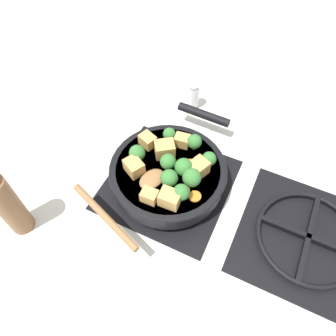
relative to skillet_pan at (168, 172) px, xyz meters
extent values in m
plane|color=silver|center=(0.00, 0.00, -0.05)|extent=(2.40, 2.40, 0.00)
cube|color=black|center=(0.00, 0.00, -0.05)|extent=(0.31, 0.31, 0.01)
torus|color=black|center=(0.00, 0.00, -0.03)|extent=(0.24, 0.24, 0.01)
cube|color=black|center=(0.00, 0.00, -0.03)|extent=(0.01, 0.23, 0.01)
cube|color=black|center=(0.00, 0.00, -0.03)|extent=(0.23, 0.01, 0.01)
cube|color=black|center=(0.00, 0.36, -0.05)|extent=(0.31, 0.31, 0.01)
torus|color=black|center=(0.00, 0.36, -0.03)|extent=(0.24, 0.24, 0.01)
cube|color=black|center=(0.00, 0.36, -0.03)|extent=(0.01, 0.23, 0.01)
cube|color=black|center=(0.00, 0.36, -0.03)|extent=(0.23, 0.01, 0.01)
cylinder|color=black|center=(0.00, 0.00, 0.00)|extent=(0.28, 0.28, 0.05)
cylinder|color=brown|center=(0.00, 0.00, 0.00)|extent=(0.26, 0.26, 0.04)
torus|color=black|center=(0.00, 0.00, 0.02)|extent=(0.29, 0.29, 0.01)
cylinder|color=black|center=(-0.22, 0.01, 0.01)|extent=(0.03, 0.15, 0.02)
ellipsoid|color=olive|center=(0.05, -0.02, 0.03)|extent=(0.08, 0.07, 0.01)
cylinder|color=olive|center=(0.18, -0.07, 0.03)|extent=(0.09, 0.21, 0.02)
cube|color=tan|center=(-0.08, 0.00, 0.04)|extent=(0.03, 0.04, 0.03)
cube|color=tan|center=(-0.03, -0.03, 0.04)|extent=(0.06, 0.06, 0.04)
cube|color=tan|center=(0.05, -0.07, 0.04)|extent=(0.05, 0.06, 0.04)
cube|color=tan|center=(-0.01, 0.07, 0.04)|extent=(0.06, 0.05, 0.04)
cube|color=tan|center=(0.10, 0.00, 0.04)|extent=(0.03, 0.04, 0.03)
cube|color=tan|center=(0.09, 0.05, 0.04)|extent=(0.04, 0.05, 0.04)
cube|color=tan|center=(-0.04, -0.08, 0.04)|extent=(0.04, 0.05, 0.03)
cylinder|color=#709956|center=(0.07, 0.06, 0.03)|extent=(0.01, 0.01, 0.01)
sphere|color=#387533|center=(0.07, 0.06, 0.05)|extent=(0.04, 0.04, 0.04)
cylinder|color=#709956|center=(0.00, 0.00, 0.03)|extent=(0.01, 0.01, 0.01)
sphere|color=#387533|center=(0.00, 0.00, 0.05)|extent=(0.04, 0.04, 0.04)
cylinder|color=#709956|center=(0.00, 0.04, 0.03)|extent=(0.01, 0.01, 0.01)
sphere|color=#387533|center=(0.00, 0.04, 0.05)|extent=(0.04, 0.04, 0.04)
cylinder|color=#709956|center=(-0.08, -0.04, 0.03)|extent=(0.01, 0.01, 0.01)
sphere|color=#387533|center=(-0.08, -0.04, 0.05)|extent=(0.03, 0.03, 0.03)
cylinder|color=#709956|center=(0.01, -0.08, 0.03)|extent=(0.01, 0.01, 0.01)
sphere|color=#387533|center=(0.01, -0.08, 0.05)|extent=(0.04, 0.04, 0.04)
cylinder|color=#709956|center=(-0.08, 0.03, 0.03)|extent=(0.01, 0.01, 0.01)
sphere|color=#387533|center=(-0.08, 0.03, 0.05)|extent=(0.04, 0.04, 0.04)
cylinder|color=#709956|center=(-0.05, 0.09, 0.03)|extent=(0.01, 0.01, 0.01)
sphere|color=#387533|center=(-0.05, 0.09, 0.05)|extent=(0.04, 0.04, 0.04)
cylinder|color=#709956|center=(0.02, 0.07, 0.03)|extent=(0.01, 0.01, 0.01)
sphere|color=#387533|center=(0.02, 0.07, 0.05)|extent=(0.04, 0.04, 0.04)
cylinder|color=#709956|center=(0.04, 0.02, 0.03)|extent=(0.01, 0.01, 0.01)
sphere|color=#387533|center=(0.04, 0.02, 0.05)|extent=(0.04, 0.04, 0.04)
cylinder|color=orange|center=(-0.03, 0.04, 0.02)|extent=(0.03, 0.03, 0.01)
cylinder|color=orange|center=(0.05, 0.09, 0.02)|extent=(0.03, 0.03, 0.01)
cylinder|color=orange|center=(0.04, 0.06, 0.02)|extent=(0.02, 0.02, 0.01)
cylinder|color=brown|center=(0.26, -0.27, 0.04)|extent=(0.05, 0.05, 0.19)
cylinder|color=white|center=(-0.29, -0.06, -0.02)|extent=(0.04, 0.04, 0.07)
cylinder|color=#B7B7BC|center=(-0.29, -0.06, 0.03)|extent=(0.03, 0.03, 0.01)
camera|label=1|loc=(0.42, 0.20, 0.67)|focal=35.00mm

